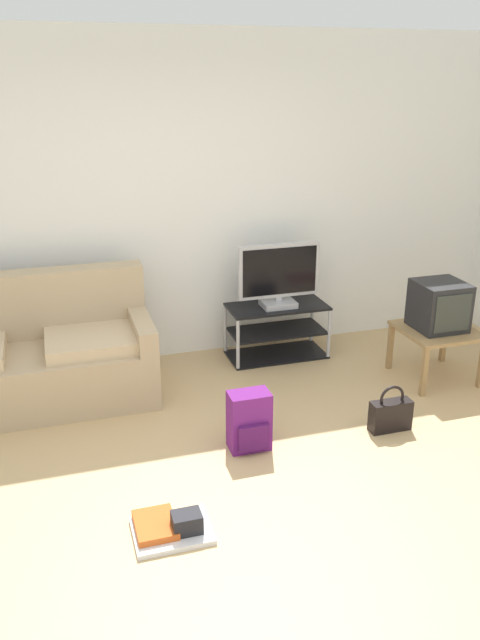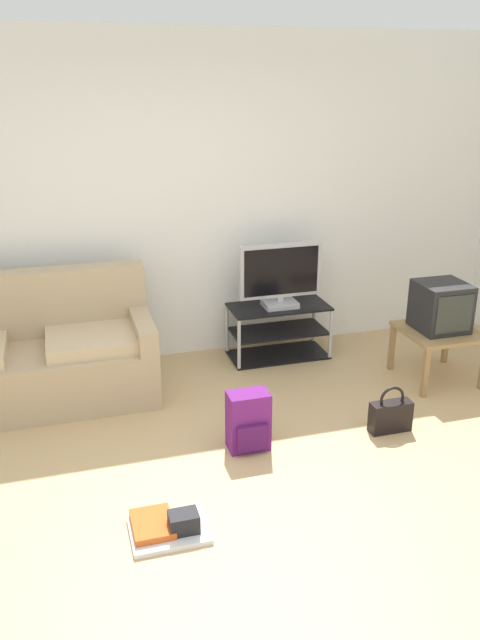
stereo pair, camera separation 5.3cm
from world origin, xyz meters
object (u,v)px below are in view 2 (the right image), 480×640
Objects in this scene: crt_tv at (441,306)px; backpack at (248,421)px; tv_stand at (278,331)px; side_table at (439,336)px; couch at (28,358)px; flat_tv at (280,276)px; floor_tray at (168,527)px; handbag at (391,415)px.

crt_tv reaches higher than backpack.
tv_stand reaches higher than backpack.
side_table is at bearing -36.10° from tv_stand.
flat_tv is at bearing 5.88° from couch.
floor_tray is (0.72, -1.83, -0.30)m from couch.
couch is at bearing -174.12° from flat_tv.
crt_tv is (3.17, -0.54, 0.28)m from couch.
tv_stand is at bearing 36.91° from backpack.
couch is 3.22m from side_table.
couch is at bearing 170.08° from side_table.
tv_stand is 1.20× the size of flat_tv.
side_table is at bearing 27.54° from floor_tray.
flat_tv is 2.56m from floor_tray.
handbag is at bearing -30.11° from backpack.
backpack is at bearing -39.10° from couch.
backpack is 0.98m from floor_tray.
floor_tray is at bearing -123.67° from flat_tv.
crt_tv is at bearing -35.54° from tv_stand.
crt_tv is at bearing -7.81° from backpack.
flat_tv is 1.61m from backpack.
floor_tray is at bearing -123.39° from tv_stand.
tv_stand is at bearing 90.00° from flat_tv.
side_table reaches higher than floor_tray.
crt_tv is 1.92m from backpack.
tv_stand is at bearing 56.61° from floor_tray.
tv_stand is 1.48× the size of side_table.
crt_tv is at bearing 90.00° from side_table.
flat_tv is 2.08× the size of handbag.
couch reaches higher than handbag.
couch is at bearing 114.63° from backpack.
crt_tv is (-0.00, 0.02, 0.25)m from side_table.
flat_tv is at bearing 145.26° from crt_tv.
handbag is (2.41, -1.20, -0.22)m from couch.
couch reaches higher than side_table.
tv_stand is 0.51m from flat_tv.
flat_tv reaches higher than floor_tray.
side_table is 1.69× the size of handbag.
tv_stand is 2.49m from floor_tray.
couch is at bearing 170.36° from crt_tv.
backpack is at bearing -116.82° from tv_stand.
tv_stand is 2.03× the size of floor_tray.
flat_tv is at bearing 144.68° from side_table.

